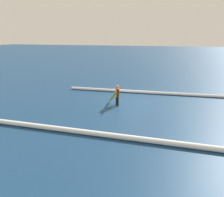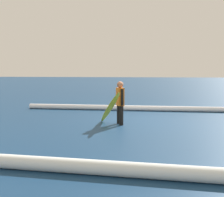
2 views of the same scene
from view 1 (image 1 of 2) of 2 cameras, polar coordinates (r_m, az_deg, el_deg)
The scene contains 5 objects.
ground_plane at distance 14.01m, azimuth 5.27°, elevation -1.35°, with size 179.14×179.14×0.00m, color navy.
surfer at distance 13.25m, azimuth 1.58°, elevation 1.30°, with size 0.33×0.55×1.47m.
surfboard at distance 13.24m, azimuth 0.05°, elevation 0.23°, with size 1.05×1.37×1.20m.
wave_crest_foreground at distance 16.50m, azimuth 13.73°, elevation 1.65°, with size 0.24×0.24×15.52m, color white.
wave_crest_midground at distance 10.19m, azimuth -14.91°, elevation -8.86°, with size 0.26×0.26×24.88m, color white.
Camera 1 is at (-2.21, 13.04, 4.64)m, focal length 30.54 mm.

